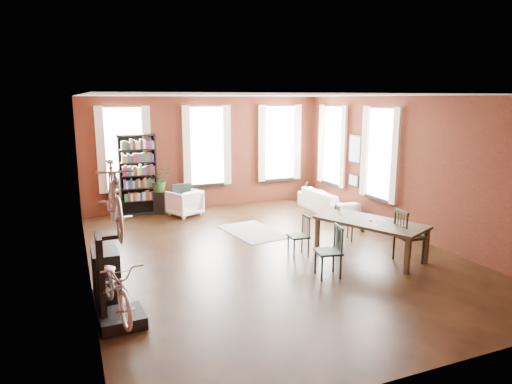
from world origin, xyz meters
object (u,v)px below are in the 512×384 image
dining_chair_b (298,236)px  bicycle_floor (115,260)px  dining_chair_d (344,223)px  bookshelf (138,175)px  bike_trainer (122,319)px  dining_chair_c (409,236)px  white_armchair (185,201)px  dining_table (370,238)px  dining_chair_a (328,252)px  plant_stand (160,202)px  cream_sofa (328,197)px  console_table (106,273)px

dining_chair_b → bicycle_floor: bicycle_floor is taller
dining_chair_b → dining_chair_d: 1.51m
dining_chair_b → bookshelf: bookshelf is taller
dining_chair_b → bookshelf: 5.31m
bike_trainer → dining_chair_d: bearing=23.0°
dining_chair_c → white_armchair: bearing=37.3°
bookshelf → bicycle_floor: bookshelf is taller
dining_table → bookshelf: bookshelf is taller
dining_chair_b → dining_chair_d: (1.41, 0.52, -0.00)m
dining_chair_b → bookshelf: (-2.48, 4.65, 0.68)m
dining_table → white_armchair: 5.35m
dining_chair_d → bike_trainer: bearing=129.2°
dining_chair_c → bike_trainer: (-5.49, -0.50, -0.43)m
dining_chair_a → bicycle_floor: bearing=-72.7°
bike_trainer → plant_stand: (1.73, 6.21, 0.22)m
cream_sofa → console_table: size_ratio=2.60×
dining_table → white_armchair: bearing=95.8°
console_table → dining_chair_b: bearing=8.4°
bookshelf → white_armchair: bearing=-27.5°
dining_chair_c → bike_trainer: dining_chair_c is taller
dining_chair_d → dining_chair_c: bearing=-149.7°
dining_table → bicycle_floor: bicycle_floor is taller
dining_chair_b → cream_sofa: 3.84m
dining_table → dining_chair_d: size_ratio=2.62×
dining_table → console_table: console_table is taller
dining_chair_d → dining_chair_b: bearing=126.4°
console_table → dining_chair_c: bearing=-5.9°
dining_chair_c → white_armchair: size_ratio=1.34×
dining_chair_b → dining_chair_c: (1.83, -1.13, 0.11)m
dining_table → bike_trainer: 5.11m
dining_chair_d → console_table: (-5.18, -1.07, -0.01)m
white_armchair → cream_sofa: size_ratio=0.37×
dining_chair_c → dining_chair_d: size_ratio=1.27×
dining_chair_d → cream_sofa: bearing=-7.3°
white_armchair → plant_stand: 0.78m
dining_chair_a → dining_chair_b: dining_chair_a is taller
plant_stand → bike_trainer: bearing=-105.5°
bookshelf → cream_sofa: bookshelf is taller
dining_chair_b → white_armchair: dining_chair_b is taller
dining_table → dining_chair_c: bearing=-73.2°
dining_chair_c → console_table: bearing=89.9°
dining_chair_c → bicycle_floor: bicycle_floor is taller
cream_sofa → plant_stand: cream_sofa is taller
dining_table → dining_chair_a: dining_chair_a is taller
dining_table → dining_chair_b: (-1.33, 0.56, 0.05)m
bookshelf → bike_trainer: (-1.18, -6.28, -1.01)m
dining_chair_b → dining_chair_d: size_ratio=1.01×
console_table → plant_stand: console_table is taller
bookshelf → console_table: bearing=-103.8°
cream_sofa → white_armchair: bearing=73.8°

